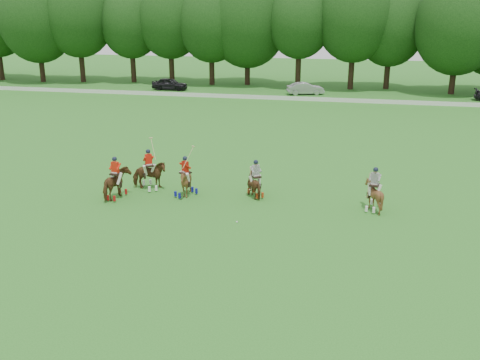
% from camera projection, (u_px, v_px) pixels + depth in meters
% --- Properties ---
extents(ground, '(180.00, 180.00, 0.00)m').
position_uv_depth(ground, '(173.00, 233.00, 24.42)').
color(ground, '#266C1E').
rests_on(ground, ground).
extents(tree_line, '(117.98, 14.32, 14.75)m').
position_uv_depth(tree_line, '(302.00, 21.00, 66.45)').
color(tree_line, black).
rests_on(tree_line, ground).
extents(boundary_rail, '(120.00, 0.10, 0.44)m').
position_uv_depth(boundary_rail, '(287.00, 98.00, 59.64)').
color(boundary_rail, white).
rests_on(boundary_rail, ground).
extents(car_left, '(4.44, 1.85, 1.50)m').
position_uv_depth(car_left, '(170.00, 84.00, 66.88)').
color(car_left, black).
rests_on(car_left, ground).
extents(car_mid, '(4.59, 2.79, 1.43)m').
position_uv_depth(car_mid, '(305.00, 89.00, 63.35)').
color(car_mid, '#A3A2A8').
rests_on(car_mid, ground).
extents(polo_red_a, '(1.23, 2.01, 2.33)m').
position_uv_depth(polo_red_a, '(116.00, 184.00, 28.65)').
color(polo_red_a, '#472713').
rests_on(polo_red_a, ground).
extents(polo_red_b, '(2.13, 2.08, 2.88)m').
position_uv_depth(polo_red_b, '(149.00, 175.00, 30.12)').
color(polo_red_b, '#472713').
rests_on(polo_red_b, ground).
extents(polo_red_c, '(1.84, 1.88, 2.81)m').
position_uv_depth(polo_red_c, '(186.00, 182.00, 28.99)').
color(polo_red_c, '#472713').
rests_on(polo_red_c, ground).
extents(polo_stripe_a, '(1.57, 1.68, 2.08)m').
position_uv_depth(polo_stripe_a, '(256.00, 184.00, 28.95)').
color(polo_stripe_a, '#472713').
rests_on(polo_stripe_a, ground).
extents(polo_stripe_b, '(1.55, 1.66, 2.26)m').
position_uv_depth(polo_stripe_b, '(374.00, 195.00, 27.03)').
color(polo_stripe_b, '#472713').
rests_on(polo_stripe_b, ground).
extents(polo_ball, '(0.09, 0.09, 0.09)m').
position_uv_depth(polo_ball, '(237.00, 222.00, 25.62)').
color(polo_ball, white).
rests_on(polo_ball, ground).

